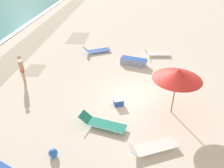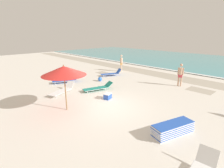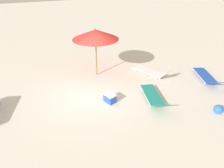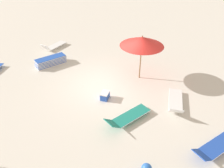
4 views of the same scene
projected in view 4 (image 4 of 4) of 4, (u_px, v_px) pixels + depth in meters
The scene contains 8 objects.
ground_plane at pixel (108, 86), 11.65m from camera, with size 60.00×60.00×0.16m.
beach_umbrella at pixel (142, 41), 11.01m from camera, with size 2.27×2.27×2.45m.
lounger_stack at pixel (51, 61), 13.30m from camera, with size 1.13×1.99×0.49m.
sun_lounger_under_umbrella at pixel (217, 146), 7.88m from camera, with size 1.36×2.31×0.47m.
sun_lounger_beside_umbrella at pixel (54, 46), 15.30m from camera, with size 0.80×2.05×0.62m.
sun_lounger_near_water_left at pixel (176, 102), 10.01m from camera, with size 1.39×2.22×0.60m.
sun_lounger_mid_beach_solo at pixel (128, 117), 9.18m from camera, with size 1.14×2.26×0.52m.
cooler_box at pixel (105, 96), 10.47m from camera, with size 0.49×0.58×0.37m.
Camera 4 is at (-5.90, 7.67, 6.43)m, focal length 35.00 mm.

